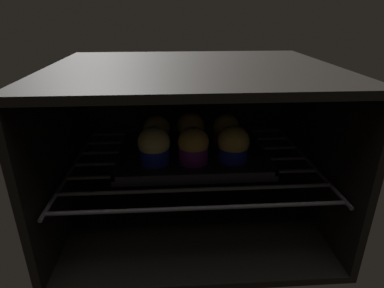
% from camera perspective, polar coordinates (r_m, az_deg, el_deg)
% --- Properties ---
extents(oven_cavity, '(0.59, 0.47, 0.37)m').
position_cam_1_polar(oven_cavity, '(0.77, -0.16, 0.57)').
color(oven_cavity, black).
rests_on(oven_cavity, ground).
extents(oven_rack, '(0.55, 0.42, 0.01)m').
position_cam_1_polar(oven_rack, '(0.75, 0.06, -3.09)').
color(oven_rack, '#4C494C').
rests_on(oven_rack, oven_cavity).
extents(baking_tray, '(0.33, 0.25, 0.02)m').
position_cam_1_polar(baking_tray, '(0.75, 0.00, -1.98)').
color(baking_tray, black).
rests_on(baking_tray, oven_rack).
extents(muffin_row0_col0, '(0.07, 0.07, 0.09)m').
position_cam_1_polar(muffin_row0_col0, '(0.69, -6.76, -0.37)').
color(muffin_row0_col0, '#1928B7').
rests_on(muffin_row0_col0, baking_tray).
extents(muffin_row0_col1, '(0.07, 0.07, 0.08)m').
position_cam_1_polar(muffin_row0_col1, '(0.69, 0.10, -0.33)').
color(muffin_row0_col1, '#7A238C').
rests_on(muffin_row0_col1, baking_tray).
extents(muffin_row0_col2, '(0.07, 0.07, 0.08)m').
position_cam_1_polar(muffin_row0_col2, '(0.71, 7.37, -0.08)').
color(muffin_row0_col2, '#1928B7').
rests_on(muffin_row0_col2, baking_tray).
extents(muffin_row1_col0, '(0.06, 0.06, 0.08)m').
position_cam_1_polar(muffin_row1_col0, '(0.78, -6.27, 2.00)').
color(muffin_row1_col0, '#1928B7').
rests_on(muffin_row1_col0, baking_tray).
extents(muffin_row1_col1, '(0.07, 0.07, 0.08)m').
position_cam_1_polar(muffin_row1_col1, '(0.78, 0.05, 2.47)').
color(muffin_row1_col1, '#1928B7').
rests_on(muffin_row1_col1, baking_tray).
extents(muffin_row1_col2, '(0.06, 0.06, 0.08)m').
position_cam_1_polar(muffin_row1_col2, '(0.79, 6.04, 2.34)').
color(muffin_row1_col2, red).
rests_on(muffin_row1_col2, baking_tray).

